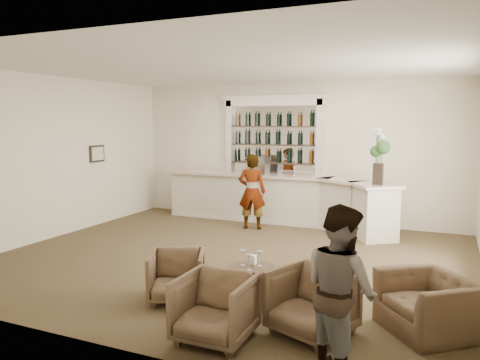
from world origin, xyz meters
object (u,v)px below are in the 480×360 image
object	(u,v)px
armchair_center	(215,308)
armchair_far	(429,304)
bar_counter	(280,199)
espresso_machine	(258,166)
cocktail_table	(250,286)
flower_vase	(379,153)
sommelier	(252,192)
guest	(341,290)
armchair_left	(177,276)
armchair_right	(312,302)

from	to	relation	value
armchair_center	armchair_far	world-z (taller)	armchair_center
bar_counter	espresso_machine	distance (m)	0.95
cocktail_table	flower_vase	size ratio (longest dim) A/B	0.57
sommelier	flower_vase	distance (m)	2.84
guest	armchair_left	bearing A→B (deg)	21.37
sommelier	armchair_left	size ratio (longest dim) A/B	2.29
guest	armchair_far	world-z (taller)	guest
espresso_machine	guest	bearing A→B (deg)	-64.16
bar_counter	espresso_machine	size ratio (longest dim) A/B	12.22
sommelier	cocktail_table	bearing A→B (deg)	99.11
armchair_center	flower_vase	xyz separation A→B (m)	(1.01, 5.16, 1.40)
armchair_far	armchair_right	bearing A→B (deg)	-103.03
cocktail_table	armchair_far	world-z (taller)	armchair_far
espresso_machine	cocktail_table	bearing A→B (deg)	-71.82
sommelier	armchair_far	size ratio (longest dim) A/B	1.68
bar_counter	armchair_right	distance (m)	5.78
sommelier	armchair_center	xyz separation A→B (m)	(1.68, -5.12, -0.47)
cocktail_table	armchair_right	bearing A→B (deg)	-28.27
armchair_center	armchair_right	size ratio (longest dim) A/B	0.97
armchair_center	flower_vase	distance (m)	5.44
cocktail_table	armchair_center	xyz separation A→B (m)	(0.04, -1.09, 0.11)
cocktail_table	armchair_center	distance (m)	1.09
armchair_center	espresso_machine	xyz separation A→B (m)	(-1.84, 5.88, 0.98)
sommelier	armchair_far	world-z (taller)	sommelier
armchair_left	armchair_right	xyz separation A→B (m)	(1.92, -0.26, 0.04)
armchair_center	armchair_right	xyz separation A→B (m)	(0.93, 0.56, 0.01)
cocktail_table	armchair_left	world-z (taller)	armchair_left
armchair_right	flower_vase	size ratio (longest dim) A/B	0.74
cocktail_table	guest	size ratio (longest dim) A/B	0.39
guest	flower_vase	world-z (taller)	flower_vase
armchair_center	espresso_machine	size ratio (longest dim) A/B	1.71
cocktail_table	armchair_left	xyz separation A→B (m)	(-0.96, -0.26, 0.08)
armchair_center	flower_vase	size ratio (longest dim) A/B	0.72
cocktail_table	espresso_machine	distance (m)	5.24
sommelier	guest	distance (m)	6.05
espresso_machine	armchair_right	bearing A→B (deg)	-64.89
sommelier	armchair_far	bearing A→B (deg)	120.85
guest	armchair_left	size ratio (longest dim) A/B	2.22
armchair_center	bar_counter	bearing A→B (deg)	102.04
armchair_center	armchair_right	world-z (taller)	armchair_right
armchair_left	armchair_right	size ratio (longest dim) A/B	0.89
flower_vase	sommelier	bearing A→B (deg)	-179.19
armchair_far	espresso_machine	distance (m)	6.25
bar_counter	armchair_far	size ratio (longest dim) A/B	5.73
armchair_right	sommelier	bearing A→B (deg)	140.77
guest	armchair_center	size ratio (longest dim) A/B	2.03
guest	armchair_far	xyz separation A→B (m)	(0.75, 1.26, -0.49)
armchair_left	espresso_machine	world-z (taller)	espresso_machine
armchair_far	espresso_machine	bearing A→B (deg)	-179.51
sommelier	guest	size ratio (longest dim) A/B	1.03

